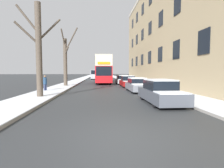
% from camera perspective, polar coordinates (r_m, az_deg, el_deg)
% --- Properties ---
extents(ground_plane, '(320.00, 320.00, 0.00)m').
position_cam_1_polar(ground_plane, '(5.34, 4.97, -16.88)').
color(ground_plane, '#303335').
extents(sidewalk_left, '(2.73, 130.00, 0.16)m').
position_cam_1_polar(sidewalk_left, '(58.13, -8.79, 2.08)').
color(sidewalk_left, gray).
rests_on(sidewalk_left, ground).
extents(sidewalk_right, '(2.73, 130.00, 0.16)m').
position_cam_1_polar(sidewalk_right, '(58.28, 1.84, 2.13)').
color(sidewalk_right, gray).
rests_on(sidewalk_right, ground).
extents(terrace_facade_right, '(9.10, 40.88, 16.05)m').
position_cam_1_polar(terrace_facade_right, '(27.06, 23.36, 16.70)').
color(terrace_facade_right, tan).
rests_on(terrace_facade_right, ground).
extents(bare_tree_left_0, '(2.64, 2.45, 6.74)m').
position_cam_1_polar(bare_tree_left_0, '(13.60, -22.85, 10.66)').
color(bare_tree_left_0, '#4C4238').
rests_on(bare_tree_left_0, ground).
extents(bare_tree_left_1, '(2.08, 1.60, 7.32)m').
position_cam_1_polar(bare_tree_left_1, '(23.30, -14.93, 7.51)').
color(bare_tree_left_1, '#4C4238').
rests_on(bare_tree_left_1, ground).
extents(double_decker_bus, '(2.52, 11.23, 4.44)m').
position_cam_1_polar(double_decker_bus, '(30.32, -2.98, 5.06)').
color(double_decker_bus, red).
rests_on(double_decker_bus, ground).
extents(parked_car_0, '(1.75, 4.52, 1.45)m').
position_cam_1_polar(parked_car_0, '(11.05, 15.51, -2.60)').
color(parked_car_0, '#474C56').
rests_on(parked_car_0, ground).
extents(parked_car_1, '(1.71, 4.53, 1.36)m').
position_cam_1_polar(parked_car_1, '(17.27, 8.22, -0.32)').
color(parked_car_1, slate).
rests_on(parked_car_1, ground).
extents(parked_car_2, '(1.73, 4.46, 1.44)m').
position_cam_1_polar(parked_car_2, '(22.85, 5.14, 0.80)').
color(parked_car_2, maroon).
rests_on(parked_car_2, ground).
extents(parked_car_3, '(1.90, 4.00, 1.42)m').
position_cam_1_polar(parked_car_3, '(27.95, 3.41, 1.35)').
color(parked_car_3, '#9EA3AD').
rests_on(parked_car_3, ground).
extents(oncoming_van, '(1.99, 5.39, 2.45)m').
position_cam_1_polar(oncoming_van, '(46.21, -5.63, 3.18)').
color(oncoming_van, '#9EA3AD').
rests_on(oncoming_van, ground).
extents(pedestrian_left_sidewalk, '(0.34, 0.34, 1.58)m').
position_cam_1_polar(pedestrian_left_sidewalk, '(17.77, -21.01, 0.35)').
color(pedestrian_left_sidewalk, navy).
rests_on(pedestrian_left_sidewalk, ground).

